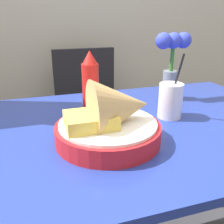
# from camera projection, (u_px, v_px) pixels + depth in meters

# --- Properties ---
(dining_table) EXTENTS (1.30, 0.77, 0.75)m
(dining_table) POSITION_uv_depth(u_px,v_px,m) (119.00, 152.00, 0.85)
(dining_table) COLOR #233893
(dining_table) RESTS_ON ground_plane
(chair_far_window) EXTENTS (0.40, 0.40, 0.89)m
(chair_far_window) POSITION_uv_depth(u_px,v_px,m) (88.00, 107.00, 1.63)
(chair_far_window) COLOR black
(chair_far_window) RESTS_ON ground_plane
(food_basket) EXTENTS (0.30, 0.30, 0.18)m
(food_basket) POSITION_uv_depth(u_px,v_px,m) (112.00, 120.00, 0.69)
(food_basket) COLOR red
(food_basket) RESTS_ON dining_table
(ketchup_bottle) EXTENTS (0.06, 0.06, 0.23)m
(ketchup_bottle) POSITION_uv_depth(u_px,v_px,m) (91.00, 85.00, 0.86)
(ketchup_bottle) COLOR red
(ketchup_bottle) RESTS_ON dining_table
(drink_cup) EXTENTS (0.08, 0.08, 0.22)m
(drink_cup) POSITION_uv_depth(u_px,v_px,m) (170.00, 102.00, 0.86)
(drink_cup) COLOR silver
(drink_cup) RESTS_ON dining_table
(flower_vase) EXTENTS (0.15, 0.06, 0.27)m
(flower_vase) POSITION_uv_depth(u_px,v_px,m) (172.00, 58.00, 1.00)
(flower_vase) COLOR gray
(flower_vase) RESTS_ON dining_table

